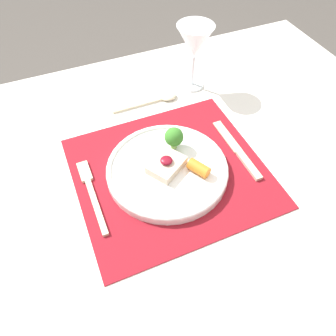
{
  "coord_description": "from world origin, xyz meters",
  "views": [
    {
      "loc": [
        -0.18,
        -0.41,
        1.32
      ],
      "look_at": [
        -0.01,
        -0.0,
        0.78
      ],
      "focal_mm": 35.0,
      "sensor_mm": 36.0,
      "label": 1
    }
  ],
  "objects": [
    {
      "name": "ground_plane",
      "position": [
        0.0,
        0.0,
        0.0
      ],
      "size": [
        8.0,
        8.0,
        0.0
      ],
      "primitive_type": "plane",
      "color": "#4C4742"
    },
    {
      "name": "dining_table",
      "position": [
        0.0,
        0.0,
        0.66
      ],
      "size": [
        1.3,
        0.95,
        0.76
      ],
      "color": "white",
      "rests_on": "ground_plane"
    },
    {
      "name": "placemat",
      "position": [
        0.0,
        0.0,
        0.76
      ],
      "size": [
        0.41,
        0.38,
        0.0
      ],
      "primitive_type": "cube",
      "color": "maroon",
      "rests_on": "dining_table"
    },
    {
      "name": "dinner_plate",
      "position": [
        -0.0,
        -0.0,
        0.77
      ],
      "size": [
        0.26,
        0.26,
        0.07
      ],
      "color": "white",
      "rests_on": "placemat"
    },
    {
      "name": "fork",
      "position": [
        -0.17,
        0.02,
        0.76
      ],
      "size": [
        0.02,
        0.19,
        0.01
      ],
      "rotation": [
        0.0,
        0.0,
        -0.01
      ],
      "color": "beige",
      "rests_on": "placemat"
    },
    {
      "name": "knife",
      "position": [
        0.17,
        -0.01,
        0.76
      ],
      "size": [
        0.02,
        0.19,
        0.01
      ],
      "rotation": [
        0.0,
        0.0,
        0.02
      ],
      "color": "beige",
      "rests_on": "placemat"
    },
    {
      "name": "spoon",
      "position": [
        0.07,
        0.24,
        0.76
      ],
      "size": [
        0.18,
        0.04,
        0.01
      ],
      "rotation": [
        0.0,
        0.0,
        -0.05
      ],
      "color": "beige",
      "rests_on": "dining_table"
    },
    {
      "name": "wine_glass_near",
      "position": [
        0.18,
        0.26,
        0.88
      ],
      "size": [
        0.09,
        0.09,
        0.17
      ],
      "color": "white",
      "rests_on": "dining_table"
    }
  ]
}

